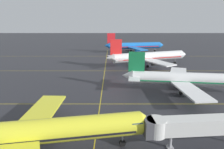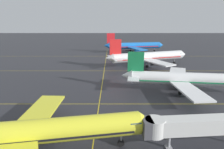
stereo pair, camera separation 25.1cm
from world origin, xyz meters
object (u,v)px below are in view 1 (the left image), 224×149
airliner_third_row (148,57)px  jet_bridge (193,126)px  airliner_front_gate (36,132)px  airliner_second_row (185,79)px  airliner_far_left_stand (134,46)px

airliner_third_row → jet_bridge: airliner_third_row is taller
airliner_front_gate → jet_bridge: (25.71, 2.25, -0.13)m
airliner_second_row → jet_bridge: airliner_second_row is taller
jet_bridge → airliner_far_left_stand: bearing=89.4°
airliner_front_gate → jet_bridge: bearing=5.0°
airliner_front_gate → jet_bridge: 25.81m
airliner_third_row → jet_bridge: bearing=-93.0°
airliner_front_gate → airliner_third_row: bearing=65.6°
airliner_third_row → airliner_far_left_stand: 40.39m
airliner_third_row → airliner_far_left_stand: airliner_third_row is taller
airliner_far_left_stand → jet_bridge: size_ratio=2.05×
airliner_third_row → airliner_far_left_stand: bearing=93.0°
airliner_second_row → airliner_third_row: 34.87m
airliner_front_gate → airliner_far_left_stand: 107.46m
airliner_second_row → airliner_front_gate: bearing=-139.4°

